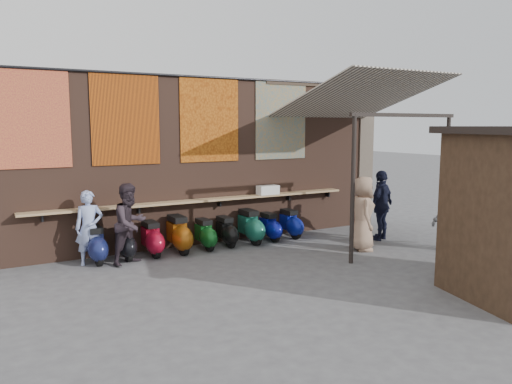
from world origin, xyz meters
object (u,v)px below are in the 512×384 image
Objects in this scene: scooter_stool_0 at (96,245)px; scooter_stool_6 at (250,227)px; shopper_grey at (456,210)px; shopper_tan at (363,214)px; scooter_stool_7 at (270,227)px; scooter_stool_8 at (290,224)px; diner_left at (89,228)px; scooter_stool_5 at (226,232)px; scooter_stool_1 at (125,243)px; shopper_navy at (381,205)px; scooter_stool_3 at (179,235)px; diner_right at (130,224)px; scooter_stool_2 at (152,239)px; scooter_stool_4 at (205,235)px; shelf_box at (268,190)px.

scooter_stool_6 is at bearing -0.33° from scooter_stool_0.
shopper_grey is 2.13m from shopper_tan.
scooter_stool_7 is 0.39× the size of shopper_grey.
diner_left is (-4.99, -0.05, 0.41)m from scooter_stool_8.
scooter_stool_6 is at bearing -2.17° from scooter_stool_5.
shopper_tan reaches higher than scooter_stool_1.
shopper_navy is at bearing -11.01° from scooter_stool_0.
scooter_stool_3 is 0.52× the size of diner_right.
scooter_stool_2 is 3.66m from scooter_stool_8.
shopper_tan reaches higher than scooter_stool_3.
scooter_stool_3 reaches higher than scooter_stool_8.
scooter_stool_4 is 2.61m from diner_left.
diner_right is at bearing -163.83° from scooter_stool_3.
shopper_grey reaches higher than scooter_stool_7.
scooter_stool_6 is at bearing -156.55° from shelf_box.
shopper_grey reaches higher than shopper_tan.
scooter_stool_2 is at bearing 179.58° from scooter_stool_6.
scooter_stool_6 is at bearing 73.71° from shopper_tan.
shopper_grey is at bearing -42.37° from scooter_stool_7.
diner_right is at bearing -31.11° from scooter_stool_0.
scooter_stool_7 is 0.96× the size of scooter_stool_8.
scooter_stool_3 is at bearing -35.34° from shopper_navy.
scooter_stool_3 is at bearing -2.26° from scooter_stool_1.
scooter_stool_8 is (2.41, 0.06, 0.01)m from scooter_stool_4.
shelf_box is at bearing -54.41° from shopper_navy.
scooter_stool_3 reaches higher than scooter_stool_5.
scooter_stool_7 is 2.85m from shopper_navy.
shopper_tan is (1.91, -1.87, 0.45)m from scooter_stool_6.
scooter_stool_6 is (1.85, 0.02, -0.01)m from scooter_stool_3.
scooter_stool_2 is at bearing 179.73° from scooter_stool_7.
shopper_grey is 1.09× the size of shopper_tan.
scooter_stool_8 is 0.40× the size of shopper_grey.
shopper_grey reaches higher than shelf_box.
scooter_stool_7 is at bearing 63.87° from shopper_tan.
shopper_grey is at bearing -91.34° from shopper_tan.
scooter_stool_6 reaches higher than scooter_stool_8.
scooter_stool_5 is (2.41, -0.01, -0.00)m from scooter_stool_1.
scooter_stool_8 is at bearing 3.15° from scooter_stool_7.
scooter_stool_1 is at bearing 179.43° from scooter_stool_6.
scooter_stool_7 is at bearing -0.27° from scooter_stool_2.
shelf_box is 2.11m from scooter_stool_4.
shopper_tan reaches higher than scooter_stool_0.
scooter_stool_8 is 3.96m from shopper_grey.
scooter_stool_6 is (0.64, -0.02, 0.06)m from scooter_stool_5.
shopper_grey is (4.98, -2.90, 0.58)m from scooter_stool_4.
scooter_stool_7 is (0.56, 0.00, -0.06)m from scooter_stool_6.
diner_right is (-3.71, -0.65, -0.40)m from shelf_box.
shelf_box is 0.75× the size of scooter_stool_7.
diner_right is (-1.19, -0.34, 0.43)m from scooter_stool_3.
scooter_stool_3 is (0.61, -0.03, 0.04)m from scooter_stool_2.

